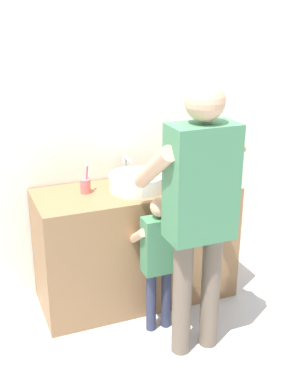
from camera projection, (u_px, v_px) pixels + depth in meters
ground_plane at (152, 318)px, 3.42m from camera, size 14.00×14.00×0.00m
back_wall at (119, 107)px, 3.47m from camera, size 4.40×0.08×2.70m
vanity_cabinet at (136, 244)px, 3.53m from camera, size 1.38×0.54×0.85m
sink_basin at (137, 182)px, 3.34m from camera, size 0.38×0.38×0.11m
faucet at (126, 169)px, 3.53m from camera, size 0.18×0.14×0.18m
toothbrush_cup at (85, 186)px, 3.29m from camera, size 0.07×0.07×0.21m
child_toddler at (159, 252)px, 3.13m from camera, size 0.29×0.29×0.93m
adult_parent at (199, 199)px, 2.79m from camera, size 0.51×0.54×1.66m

